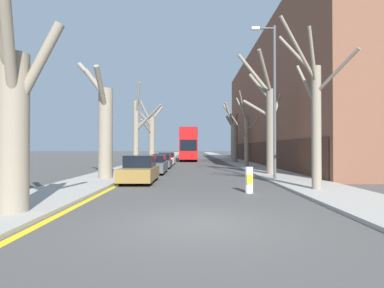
# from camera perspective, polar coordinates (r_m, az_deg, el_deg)

# --- Properties ---
(ground_plane) EXTENTS (300.00, 300.00, 0.00)m
(ground_plane) POSITION_cam_1_polar(r_m,az_deg,el_deg) (7.79, 1.49, -14.95)
(ground_plane) COLOR #4C4947
(sidewalk_left) EXTENTS (3.10, 120.00, 0.12)m
(sidewalk_left) POSITION_cam_1_polar(r_m,az_deg,el_deg) (57.84, -5.27, -2.52)
(sidewalk_left) COLOR #A39E93
(sidewalk_left) RESTS_ON ground
(sidewalk_right) EXTENTS (3.10, 120.00, 0.12)m
(sidewalk_right) POSITION_cam_1_polar(r_m,az_deg,el_deg) (57.87, 6.02, -2.52)
(sidewalk_right) COLOR #A39E93
(sidewalk_right) RESTS_ON ground
(building_facade_right) EXTENTS (10.08, 39.82, 14.08)m
(building_facade_right) POSITION_cam_1_polar(r_m,az_deg,el_deg) (38.01, 19.38, 7.08)
(building_facade_right) COLOR brown
(building_facade_right) RESTS_ON ground
(kerb_line_stripe) EXTENTS (0.24, 120.00, 0.01)m
(kerb_line_stripe) POSITION_cam_1_polar(r_m,az_deg,el_deg) (57.70, -3.55, -2.58)
(kerb_line_stripe) COLOR yellow
(kerb_line_stripe) RESTS_ON ground
(street_tree_left_0) EXTENTS (3.25, 2.14, 6.47)m
(street_tree_left_0) POSITION_cam_1_polar(r_m,az_deg,el_deg) (9.77, -31.28, 5.62)
(street_tree_left_0) COLOR gray
(street_tree_left_0) RESTS_ON ground
(street_tree_left_1) EXTENTS (2.74, 3.75, 7.42)m
(street_tree_left_1) POSITION_cam_1_polar(r_m,az_deg,el_deg) (18.48, -16.21, 3.28)
(street_tree_left_1) COLOR gray
(street_tree_left_1) RESTS_ON ground
(street_tree_left_2) EXTENTS (2.82, 2.68, 7.53)m
(street_tree_left_2) POSITION_cam_1_polar(r_m,az_deg,el_deg) (27.11, -10.21, 2.44)
(street_tree_left_2) COLOR gray
(street_tree_left_2) RESTS_ON ground
(street_tree_left_3) EXTENTS (2.86, 2.29, 7.63)m
(street_tree_left_3) POSITION_cam_1_polar(r_m,az_deg,el_deg) (37.34, -7.54, 1.54)
(street_tree_left_3) COLOR gray
(street_tree_left_3) RESTS_ON ground
(street_tree_right_0) EXTENTS (2.98, 3.15, 7.27)m
(street_tree_right_0) POSITION_cam_1_polar(r_m,az_deg,el_deg) (14.10, 22.54, 5.30)
(street_tree_right_0) COLOR gray
(street_tree_right_0) RESTS_ON ground
(street_tree_right_1) EXTENTS (3.31, 3.24, 8.64)m
(street_tree_right_1) POSITION_cam_1_polar(r_m,az_deg,el_deg) (21.38, 14.69, 4.06)
(street_tree_right_1) COLOR gray
(street_tree_right_1) RESTS_ON ground
(street_tree_right_2) EXTENTS (3.00, 3.05, 7.18)m
(street_tree_right_2) POSITION_cam_1_polar(r_m,az_deg,el_deg) (29.31, 10.43, 1.52)
(street_tree_right_2) COLOR gray
(street_tree_right_2) RESTS_ON ground
(street_tree_right_3) EXTENTS (2.53, 4.05, 7.51)m
(street_tree_right_3) POSITION_cam_1_polar(r_m,az_deg,el_deg) (37.97, 8.16, 1.69)
(street_tree_right_3) COLOR gray
(street_tree_right_3) RESTS_ON ground
(double_decker_bus) EXTENTS (2.46, 10.29, 4.63)m
(double_decker_bus) POSITION_cam_1_polar(r_m,az_deg,el_deg) (43.84, -0.41, 0.23)
(double_decker_bus) COLOR red
(double_decker_bus) RESTS_ON ground
(parked_car_0) EXTENTS (1.73, 3.95, 1.49)m
(parked_car_0) POSITION_cam_1_polar(r_m,az_deg,el_deg) (16.76, -9.69, -4.86)
(parked_car_0) COLOR olive
(parked_car_0) RESTS_ON ground
(parked_car_1) EXTENTS (1.89, 4.02, 1.36)m
(parked_car_1) POSITION_cam_1_polar(r_m,az_deg,el_deg) (22.33, -7.20, -3.93)
(parked_car_1) COLOR #4C5156
(parked_car_1) RESTS_ON ground
(parked_car_2) EXTENTS (1.84, 4.27, 1.32)m
(parked_car_2) POSITION_cam_1_polar(r_m,az_deg,el_deg) (28.42, -5.60, -3.29)
(parked_car_2) COLOR #4C5156
(parked_car_2) RESTS_ON ground
(parked_car_3) EXTENTS (1.82, 4.38, 1.35)m
(parked_car_3) POSITION_cam_1_polar(r_m,az_deg,el_deg) (33.88, -4.66, -2.84)
(parked_car_3) COLOR silver
(parked_car_3) RESTS_ON ground
(lamp_post) EXTENTS (1.40, 0.20, 8.96)m
(lamp_post) POSITION_cam_1_polar(r_m,az_deg,el_deg) (18.07, 15.39, 9.00)
(lamp_post) COLOR #4C4F54
(lamp_post) RESTS_ON ground
(traffic_bollard) EXTENTS (0.33, 0.34, 1.10)m
(traffic_bollard) POSITION_cam_1_polar(r_m,az_deg,el_deg) (12.94, 11.03, -6.74)
(traffic_bollard) COLOR white
(traffic_bollard) RESTS_ON ground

